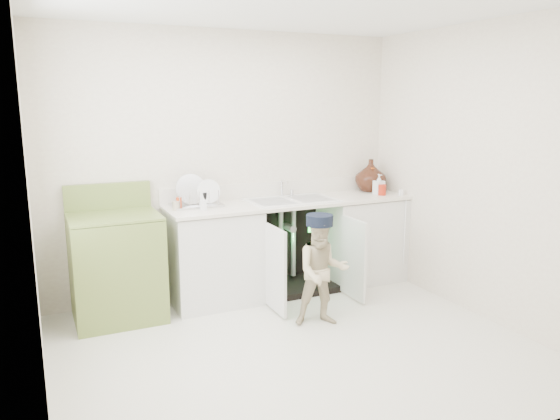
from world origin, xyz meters
The scene contains 5 objects.
ground centered at (0.00, 0.00, 0.00)m, with size 3.50×3.50×0.00m, color silver.
room_shell centered at (0.00, 0.00, 1.25)m, with size 6.00×5.50×1.26m.
counter_run centered at (0.58, 1.21, 0.48)m, with size 2.44×1.02×1.24m.
avocado_stove centered at (-1.13, 1.18, 0.47)m, with size 0.74×0.65×1.14m.
repair_worker centered at (0.40, 0.32, 0.48)m, with size 0.53×0.78×0.94m.
Camera 1 is at (-1.74, -3.45, 1.86)m, focal length 35.00 mm.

